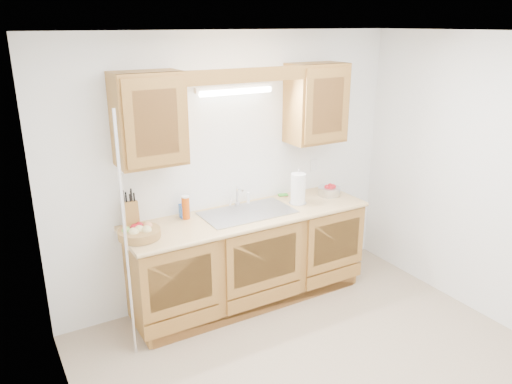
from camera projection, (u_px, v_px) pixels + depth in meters
room at (331, 220)px, 3.48m from camera, size 3.52×3.50×2.50m
base_cabinets at (248, 258)px, 4.72m from camera, size 2.20×0.60×0.86m
countertop at (249, 216)px, 4.57m from camera, size 2.30×0.63×0.04m
upper_cabinet_left at (149, 119)px, 3.99m from camera, size 0.55×0.33×0.75m
upper_cabinet_right at (316, 103)px, 4.78m from camera, size 0.55×0.33×0.75m
valance at (248, 75)px, 4.16m from camera, size 2.20×0.05×0.12m
fluorescent_fixture at (235, 90)px, 4.40m from camera, size 0.76×0.08×0.08m
sink at (248, 220)px, 4.60m from camera, size 0.84×0.46×0.36m
wire_shelf_pole at (126, 241)px, 3.75m from camera, size 0.03×0.03×2.00m
outlet_plate at (314, 165)px, 5.18m from camera, size 0.08×0.01×0.12m
fruit_basket at (139, 232)px, 4.04m from camera, size 0.40×0.40×0.11m
knife_block at (131, 215)px, 4.18m from camera, size 0.15×0.22×0.35m
orange_canister at (186, 207)px, 4.41m from camera, size 0.08×0.08×0.21m
soap_bottle at (184, 208)px, 4.45m from camera, size 0.08×0.08×0.18m
sponge at (283, 195)px, 5.02m from camera, size 0.11×0.08×0.02m
paper_towel at (298, 189)px, 4.76m from camera, size 0.17×0.17×0.36m
apple_bowl at (329, 190)px, 5.03m from camera, size 0.28×0.28×0.12m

